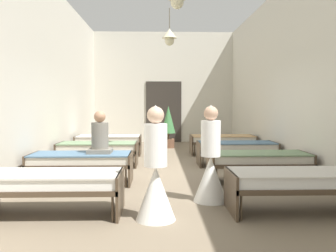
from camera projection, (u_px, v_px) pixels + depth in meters
name	position (u px, v px, depth m)	size (l,w,h in m)	color
ground_plane	(169.00, 175.00, 7.74)	(6.08, 13.54, 0.10)	#7A6B56
room_shell	(167.00, 77.00, 8.84)	(5.88, 13.14, 4.34)	beige
bed_left_row_0	(51.00, 182.00, 4.82)	(1.90, 0.84, 0.57)	#473828
bed_right_row_0	(298.00, 181.00, 4.92)	(1.90, 0.84, 0.57)	#473828
bed_left_row_1	(81.00, 160.00, 6.71)	(1.90, 0.84, 0.57)	#473828
bed_right_row_1	(259.00, 160.00, 6.81)	(1.90, 0.84, 0.57)	#473828
bed_left_row_2	(98.00, 148.00, 8.61)	(1.90, 0.84, 0.57)	#473828
bed_right_row_2	(237.00, 148.00, 8.71)	(1.90, 0.84, 0.57)	#473828
bed_left_row_3	(109.00, 140.00, 10.50)	(1.90, 0.84, 0.57)	#473828
bed_right_row_3	(222.00, 140.00, 10.60)	(1.90, 0.84, 0.57)	#473828
nurse_near_aisle	(211.00, 167.00, 5.46)	(0.52, 0.52, 1.49)	white
nurse_mid_aisle	(156.00, 179.00, 4.58)	(0.52, 0.52, 1.49)	white
patient_seated_primary	(100.00, 137.00, 6.73)	(0.44, 0.44, 0.80)	slate
potted_plant	(168.00, 124.00, 12.21)	(0.49, 0.49, 1.44)	brown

